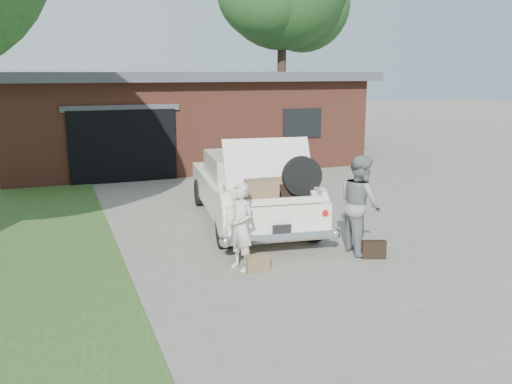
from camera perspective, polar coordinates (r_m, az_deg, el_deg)
name	(u,v)px	position (r m, az deg, el deg)	size (l,w,h in m)	color
ground	(268,257)	(9.97, 1.24, -6.89)	(90.00, 90.00, 0.00)	gray
house	(177,116)	(20.75, -8.27, 7.90)	(12.80, 7.80, 3.30)	brown
sedan	(250,188)	(12.07, -0.59, 0.40)	(2.69, 5.47, 2.06)	white
woman_left	(241,227)	(9.18, -1.63, -3.66)	(0.55, 0.36, 1.51)	beige
woman_right	(360,204)	(10.21, 10.91, -1.25)	(0.90, 0.70, 1.84)	gray
suitcase_left	(258,263)	(9.22, 0.19, -7.52)	(0.40, 0.13, 0.31)	brown
suitcase_right	(374,250)	(10.10, 12.30, -5.94)	(0.43, 0.14, 0.33)	black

